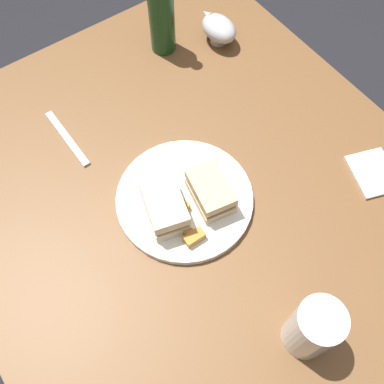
{
  "coord_description": "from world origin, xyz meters",
  "views": [
    {
      "loc": [
        0.35,
        -0.27,
        1.59
      ],
      "look_at": [
        -0.01,
        -0.02,
        0.79
      ],
      "focal_mm": 41.56,
      "sensor_mm": 36.0,
      "label": 1
    }
  ],
  "objects": [
    {
      "name": "dining_table",
      "position": [
        0.0,
        0.0,
        0.38
      ],
      "size": [
        1.18,
        0.99,
        0.76
      ],
      "primitive_type": "cube",
      "color": "brown",
      "rests_on": "ground"
    },
    {
      "name": "pint_glass",
      "position": [
        0.34,
        -0.02,
        0.82
      ],
      "size": [
        0.08,
        0.08,
        0.14
      ],
      "color": "white",
      "rests_on": "dining_table"
    },
    {
      "name": "gravy_boat",
      "position": [
        -0.35,
        0.31,
        0.8
      ],
      "size": [
        0.12,
        0.08,
        0.07
      ],
      "color": "#B7B7BC",
      "rests_on": "dining_table"
    },
    {
      "name": "sandwich_half_left",
      "position": [
        -0.01,
        -0.08,
        0.8
      ],
      "size": [
        0.13,
        0.1,
        0.06
      ],
      "color": "beige",
      "rests_on": "plate"
    },
    {
      "name": "ground_plane",
      "position": [
        0.0,
        0.0,
        0.0
      ],
      "size": [
        6.0,
        6.0,
        0.0
      ],
      "primitive_type": "plane",
      "color": "black"
    },
    {
      "name": "potato_wedge_middle",
      "position": [
        0.05,
        -0.08,
        0.78
      ],
      "size": [
        0.04,
        0.03,
        0.02
      ],
      "primitive_type": "cube",
      "rotation": [
        0.0,
        0.0,
        3.37
      ],
      "color": "#AD702D",
      "rests_on": "plate"
    },
    {
      "name": "fork",
      "position": [
        -0.3,
        -0.16,
        0.76
      ],
      "size": [
        0.18,
        0.02,
        0.01
      ],
      "primitive_type": "cube",
      "rotation": [
        0.0,
        0.0,
        3.16
      ],
      "color": "silver",
      "rests_on": "dining_table"
    },
    {
      "name": "potato_wedge_back",
      "position": [
        0.01,
        -0.07,
        0.78
      ],
      "size": [
        0.04,
        0.04,
        0.02
      ],
      "primitive_type": "cube",
      "rotation": [
        0.0,
        0.0,
        0.93
      ],
      "color": "#AD702D",
      "rests_on": "plate"
    },
    {
      "name": "plate",
      "position": [
        -0.01,
        -0.03,
        0.76
      ],
      "size": [
        0.29,
        0.29,
        0.02
      ],
      "primitive_type": "cylinder",
      "color": "white",
      "rests_on": "dining_table"
    },
    {
      "name": "potato_wedge_front",
      "position": [
        0.08,
        -0.07,
        0.78
      ],
      "size": [
        0.02,
        0.04,
        0.02
      ],
      "primitive_type": "cube",
      "rotation": [
        0.0,
        0.0,
        4.69
      ],
      "color": "#B77F33",
      "rests_on": "plate"
    },
    {
      "name": "potato_wedge_left_edge",
      "position": [
        0.01,
        -0.06,
        0.78
      ],
      "size": [
        0.03,
        0.04,
        0.02
      ],
      "primitive_type": "cube",
      "rotation": [
        0.0,
        0.0,
        4.83
      ],
      "color": "#B77F33",
      "rests_on": "plate"
    },
    {
      "name": "sandwich_half_right",
      "position": [
        0.02,
        0.01,
        0.8
      ],
      "size": [
        0.12,
        0.09,
        0.06
      ],
      "color": "#CCB284",
      "rests_on": "plate"
    },
    {
      "name": "cider_bottle",
      "position": [
        -0.41,
        0.18,
        0.86
      ],
      "size": [
        0.06,
        0.06,
        0.27
      ],
      "color": "#19421E",
      "rests_on": "dining_table"
    },
    {
      "name": "napkin",
      "position": [
        0.18,
        0.34,
        0.76
      ],
      "size": [
        0.13,
        0.12,
        0.01
      ],
      "primitive_type": "cube",
      "rotation": [
        0.0,
        0.0,
        -0.35
      ],
      "color": "silver",
      "rests_on": "dining_table"
    }
  ]
}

